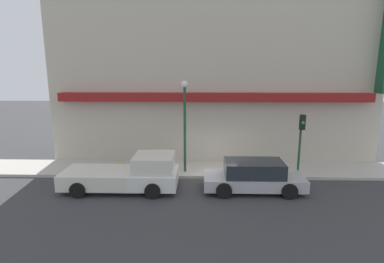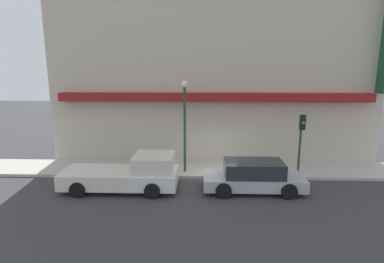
# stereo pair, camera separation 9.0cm
# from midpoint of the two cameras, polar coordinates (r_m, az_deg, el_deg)

# --- Properties ---
(ground_plane) EXTENTS (80.00, 80.00, 0.00)m
(ground_plane) POSITION_cam_midpoint_polar(r_m,az_deg,el_deg) (16.14, 4.26, -9.05)
(ground_plane) COLOR #38383A
(sidewalk) EXTENTS (36.00, 2.72, 0.16)m
(sidewalk) POSITION_cam_midpoint_polar(r_m,az_deg,el_deg) (17.39, 4.05, -7.21)
(sidewalk) COLOR #B7B2A8
(sidewalk) RESTS_ON ground
(building) EXTENTS (19.80, 3.80, 11.16)m
(building) POSITION_cam_midpoint_polar(r_m,az_deg,el_deg) (19.30, 3.97, 11.27)
(building) COLOR #BCB29E
(building) RESTS_ON ground
(pickup_truck) EXTENTS (5.50, 2.28, 1.75)m
(pickup_truck) POSITION_cam_midpoint_polar(r_m,az_deg,el_deg) (14.88, -12.13, -7.95)
(pickup_truck) COLOR white
(pickup_truck) RESTS_ON ground
(parked_car) EXTENTS (4.74, 2.02, 1.47)m
(parked_car) POSITION_cam_midpoint_polar(r_m,az_deg,el_deg) (14.71, 11.46, -8.36)
(parked_car) COLOR #ADADB2
(parked_car) RESTS_ON ground
(fire_hydrant) EXTENTS (0.20, 0.20, 0.64)m
(fire_hydrant) POSITION_cam_midpoint_polar(r_m,az_deg,el_deg) (16.86, -13.49, -6.70)
(fire_hydrant) COLOR yellow
(fire_hydrant) RESTS_ON sidewalk
(street_lamp) EXTENTS (0.36, 0.36, 4.99)m
(street_lamp) POSITION_cam_midpoint_polar(r_m,az_deg,el_deg) (16.05, -1.55, 3.14)
(street_lamp) COLOR #1E4728
(street_lamp) RESTS_ON sidewalk
(traffic_light) EXTENTS (0.28, 0.42, 3.22)m
(traffic_light) POSITION_cam_midpoint_polar(r_m,az_deg,el_deg) (16.98, 19.93, -0.27)
(traffic_light) COLOR #1E4728
(traffic_light) RESTS_ON sidewalk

